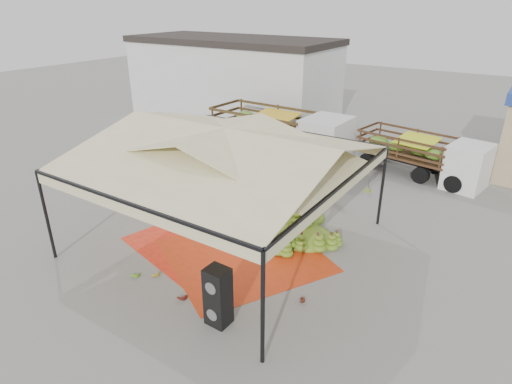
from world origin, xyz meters
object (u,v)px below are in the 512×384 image
Objects in this scene: banana_heap at (278,213)px; speaker_stack at (218,296)px; vendor at (324,177)px; truck_left at (284,130)px; truck_right at (427,152)px.

banana_heap is 3.06× the size of speaker_stack.
vendor is 0.25× the size of truck_left.
banana_heap is at bearing 74.69° from vendor.
speaker_stack is at bearing -87.99° from truck_right.
banana_heap is 0.67× the size of truck_left.
banana_heap is 8.67m from truck_right.
truck_right reaches higher than vendor.
vendor reaches higher than banana_heap.
truck_left is (-4.90, 11.82, 0.74)m from speaker_stack.
speaker_stack reaches higher than banana_heap.
speaker_stack is 0.88× the size of vendor.
banana_heap is 0.83× the size of truck_right.
banana_heap is at bearing -59.24° from truck_left.
truck_left is at bearing 113.99° from speaker_stack.
vendor is at bearing 84.19° from banana_heap.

